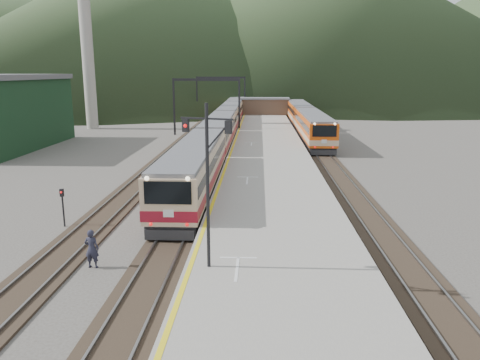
{
  "coord_description": "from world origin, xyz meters",
  "views": [
    {
      "loc": [
        4.65,
        -11.78,
        8.87
      ],
      "look_at": [
        3.44,
        17.84,
        2.0
      ],
      "focal_mm": 35.0,
      "sensor_mm": 36.0,
      "label": 1
    }
  ],
  "objects_px": {
    "main_train": "(225,123)",
    "signal_mast": "(207,170)",
    "second_train": "(305,119)",
    "worker": "(92,249)"
  },
  "relations": [
    {
      "from": "main_train",
      "to": "worker",
      "type": "xyz_separation_m",
      "value": [
        -3.01,
        -43.95,
        -1.13
      ]
    },
    {
      "from": "second_train",
      "to": "signal_mast",
      "type": "bearing_deg",
      "value": -99.69
    },
    {
      "from": "main_train",
      "to": "second_train",
      "type": "distance_m",
      "value": 13.01
    },
    {
      "from": "main_train",
      "to": "signal_mast",
      "type": "distance_m",
      "value": 46.07
    },
    {
      "from": "second_train",
      "to": "worker",
      "type": "bearing_deg",
      "value": -106.17
    },
    {
      "from": "signal_mast",
      "to": "worker",
      "type": "relative_size",
      "value": 3.63
    },
    {
      "from": "main_train",
      "to": "worker",
      "type": "relative_size",
      "value": 44.27
    },
    {
      "from": "main_train",
      "to": "signal_mast",
      "type": "bearing_deg",
      "value": -86.73
    },
    {
      "from": "signal_mast",
      "to": "worker",
      "type": "xyz_separation_m",
      "value": [
        -5.63,
        1.94,
        -4.18
      ]
    },
    {
      "from": "second_train",
      "to": "main_train",
      "type": "bearing_deg",
      "value": -152.12
    }
  ]
}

